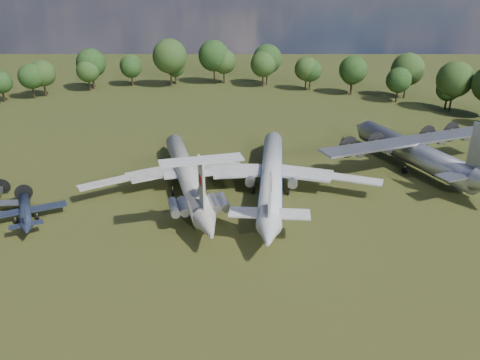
# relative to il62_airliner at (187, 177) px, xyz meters

# --- Properties ---
(ground) EXTENTS (300.00, 300.00, 0.00)m
(ground) POSITION_rel_il62_airliner_xyz_m (-1.61, -3.01, -2.26)
(ground) COLOR #233712
(ground) RESTS_ON ground
(il62_airliner) EXTENTS (45.88, 53.49, 4.52)m
(il62_airliner) POSITION_rel_il62_airliner_xyz_m (0.00, 0.00, 0.00)
(il62_airliner) COLOR beige
(il62_airliner) RESTS_ON ground
(tu104_jet) EXTENTS (40.08, 51.20, 4.85)m
(tu104_jet) POSITION_rel_il62_airliner_xyz_m (14.34, -0.66, 0.16)
(tu104_jet) COLOR white
(tu104_jet) RESTS_ON ground
(an12_transport) EXTENTS (50.43, 52.87, 5.51)m
(an12_transport) POSITION_rel_il62_airliner_xyz_m (41.48, 9.08, 0.50)
(an12_transport) COLOR #A1A5A9
(an12_transport) RESTS_ON ground
(small_prop_west) EXTENTS (17.42, 19.50, 2.35)m
(small_prop_west) POSITION_rel_il62_airliner_xyz_m (-22.89, -11.04, -1.08)
(small_prop_west) COLOR black
(small_prop_west) RESTS_ON ground
(person_on_il62) EXTENTS (0.71, 0.63, 1.64)m
(person_on_il62) POSITION_rel_il62_airliner_xyz_m (3.18, -12.24, 3.08)
(person_on_il62) COLOR #98714D
(person_on_il62) RESTS_ON il62_airliner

